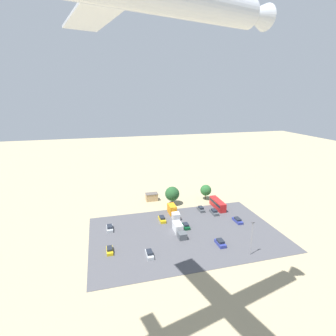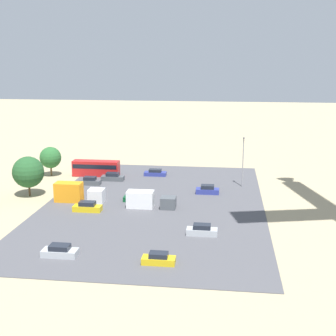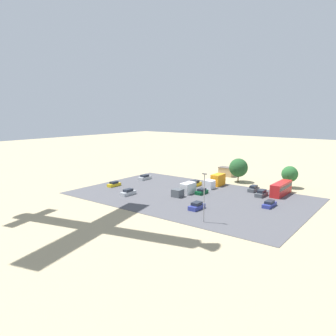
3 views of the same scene
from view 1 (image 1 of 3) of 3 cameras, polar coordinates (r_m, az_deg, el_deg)
ground_plane at (r=95.50m, az=1.65°, el=-10.91°), size 400.00×400.00×0.00m
parking_lot_surface at (r=86.10m, az=3.84°, el=-14.05°), size 59.40×37.69×0.08m
shed_building at (r=110.39m, az=-3.57°, el=-6.30°), size 5.11×3.16×3.13m
bus at (r=104.67m, az=10.75°, el=-7.63°), size 2.58×10.01×3.29m
parked_car_0 at (r=93.32m, az=-1.30°, el=-11.05°), size 1.90×4.70×1.66m
parked_car_1 at (r=78.49m, az=-12.58°, el=-17.05°), size 1.73×4.15×1.46m
parked_car_2 at (r=95.75m, az=14.91°, el=-10.94°), size 1.87×4.74×1.43m
parked_car_3 at (r=99.99m, az=10.00°, el=-9.41°), size 1.92×4.68×1.66m
parked_car_4 at (r=75.30m, az=-4.06°, el=-18.17°), size 1.77×4.43×1.59m
parked_car_5 at (r=81.32m, az=11.33°, el=-15.67°), size 1.99×4.32×1.64m
parked_car_6 at (r=89.68m, az=-12.57°, el=-12.64°), size 1.97×4.55×1.54m
parked_car_7 at (r=89.19m, az=3.90°, el=-12.46°), size 1.86×4.03×1.47m
parked_car_8 at (r=101.69m, az=7.17°, el=-8.85°), size 1.76×4.29×1.63m
parked_truck_0 at (r=97.10m, az=1.10°, el=-9.38°), size 2.48×8.75×3.39m
parked_truck_1 at (r=85.50m, az=2.40°, el=-13.23°), size 2.46×8.33×2.83m
tree_near_shed at (r=111.74m, az=8.23°, el=-4.81°), size 4.60×4.60×6.33m
tree_apron_mid at (r=105.30m, az=0.92°, el=-5.63°), size 5.75×5.75×7.42m
light_pole_lot_centre at (r=76.71m, az=17.77°, el=-14.15°), size 0.90×0.28×9.84m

